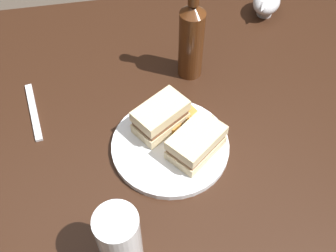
% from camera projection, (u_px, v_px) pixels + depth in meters
% --- Properties ---
extents(ground_plane, '(6.00, 6.00, 0.00)m').
position_uv_depth(ground_plane, '(166.00, 245.00, 1.59)').
color(ground_plane, '#4C4238').
extents(dining_table, '(1.22, 1.00, 0.77)m').
position_uv_depth(dining_table, '(165.00, 197.00, 1.28)').
color(dining_table, black).
rests_on(dining_table, ground).
extents(plate, '(0.26, 0.26, 0.01)m').
position_uv_depth(plate, '(172.00, 146.00, 0.93)').
color(plate, white).
rests_on(plate, dining_table).
extents(sandwich_half_left, '(0.14, 0.13, 0.06)m').
position_uv_depth(sandwich_half_left, '(196.00, 143.00, 0.89)').
color(sandwich_half_left, beige).
rests_on(sandwich_half_left, plate).
extents(sandwich_half_right, '(0.14, 0.12, 0.07)m').
position_uv_depth(sandwich_half_right, '(161.00, 117.00, 0.92)').
color(sandwich_half_right, beige).
rests_on(sandwich_half_right, plate).
extents(potato_wedge_front, '(0.05, 0.04, 0.02)m').
position_uv_depth(potato_wedge_front, '(192.00, 130.00, 0.93)').
color(potato_wedge_front, '#AD702D').
rests_on(potato_wedge_front, plate).
extents(potato_wedge_middle, '(0.04, 0.06, 0.02)m').
position_uv_depth(potato_wedge_middle, '(176.00, 124.00, 0.94)').
color(potato_wedge_middle, '#AD702D').
rests_on(potato_wedge_middle, plate).
extents(potato_wedge_back, '(0.04, 0.04, 0.02)m').
position_uv_depth(potato_wedge_back, '(186.00, 116.00, 0.96)').
color(potato_wedge_back, '#B77F33').
rests_on(potato_wedge_back, plate).
extents(potato_wedge_left_edge, '(0.04, 0.05, 0.02)m').
position_uv_depth(potato_wedge_left_edge, '(194.00, 116.00, 0.96)').
color(potato_wedge_left_edge, '#B77F33').
rests_on(potato_wedge_left_edge, plate).
extents(potato_wedge_right_edge, '(0.06, 0.04, 0.02)m').
position_uv_depth(potato_wedge_right_edge, '(206.00, 126.00, 0.94)').
color(potato_wedge_right_edge, '#AD702D').
rests_on(potato_wedge_right_edge, plate).
extents(pint_glass, '(0.08, 0.08, 0.15)m').
position_uv_depth(pint_glass, '(120.00, 242.00, 0.73)').
color(pint_glass, white).
rests_on(pint_glass, dining_table).
extents(gravy_boat, '(0.12, 0.13, 0.07)m').
position_uv_depth(gravy_boat, '(266.00, 3.00, 1.19)').
color(gravy_boat, '#B7B7BC').
rests_on(gravy_boat, dining_table).
extents(cider_bottle, '(0.06, 0.06, 0.28)m').
position_uv_depth(cider_bottle, '(191.00, 38.00, 0.99)').
color(cider_bottle, '#47230F').
rests_on(cider_bottle, dining_table).
extents(fork, '(0.04, 0.18, 0.01)m').
position_uv_depth(fork, '(34.00, 111.00, 0.99)').
color(fork, silver).
rests_on(fork, dining_table).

